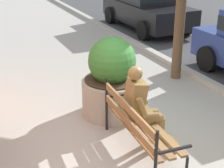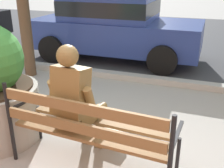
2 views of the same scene
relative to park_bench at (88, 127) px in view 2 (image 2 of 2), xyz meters
The scene contains 5 objects.
street_surface 7.42m from the park_bench, 90.71° to the left, with size 60.00×9.00×0.01m, color #424244.
curb_stone 2.85m from the park_bench, 91.87° to the left, with size 60.00×0.20×0.12m, color #B2AFA8.
park_bench is the anchor object (origin of this frame).
bronze_statue_seated 0.30m from the park_bench, 130.83° to the left, with size 0.72×0.79×1.37m.
parked_car_blue 4.38m from the park_bench, 105.84° to the left, with size 4.11×1.94×1.56m.
Camera 2 is at (1.14, -2.10, 1.99)m, focal length 43.82 mm.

